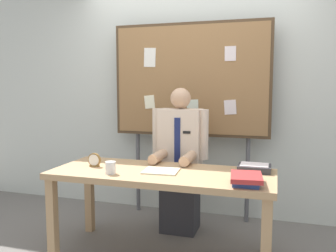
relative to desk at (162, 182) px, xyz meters
name	(u,v)px	position (x,y,z in m)	size (l,w,h in m)	color
back_wall	(194,92)	(0.00, 1.16, 0.71)	(6.40, 0.08, 2.70)	silver
desk	(162,182)	(0.00, 0.00, 0.00)	(1.80, 0.72, 0.73)	tan
person	(180,166)	(0.00, 0.57, 0.01)	(0.55, 0.56, 1.40)	#2D2D33
bulletin_board	(190,82)	(0.00, 0.96, 0.82)	(1.66, 0.09, 2.07)	#4C3823
book_stack	(247,179)	(0.69, -0.19, 0.13)	(0.25, 0.31, 0.07)	#2D4C99
open_notebook	(161,171)	(0.00, -0.02, 0.09)	(0.28, 0.23, 0.01)	#F4EFCC
desk_clock	(94,160)	(-0.61, -0.01, 0.14)	(0.12, 0.04, 0.12)	olive
coffee_mug	(110,168)	(-0.36, -0.20, 0.14)	(0.08, 0.08, 0.10)	white
paper_tray	(254,168)	(0.72, 0.22, 0.12)	(0.26, 0.20, 0.06)	#333338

